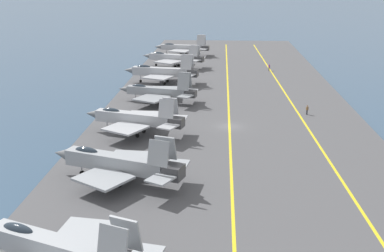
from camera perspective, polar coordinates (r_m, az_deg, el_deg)
name	(u,v)px	position (r m, az deg, el deg)	size (l,w,h in m)	color
ground_plane	(229,129)	(78.88, 4.45, -0.32)	(2000.00, 2000.00, 0.00)	#334C66
carrier_deck	(229,128)	(78.82, 4.45, -0.18)	(210.12, 45.99, 0.40)	#4C4C4F
deck_stripe_foul_line	(308,128)	(80.00, 13.55, -0.21)	(189.11, 0.36, 0.01)	yellow
deck_stripe_centerline	(229,126)	(78.76, 4.45, -0.04)	(189.11, 0.36, 0.01)	yellow
parked_jet_second	(59,250)	(41.22, -15.44, -13.98)	(13.47, 17.11, 6.57)	#9EA3A8
parked_jet_third	(117,163)	(57.86, -8.86, -4.33)	(12.38, 17.48, 6.28)	#93999E
parked_jet_fourth	(135,118)	(74.27, -6.76, 0.91)	(12.58, 16.50, 6.23)	#A8AAAF
parked_jet_fifth	(159,91)	(92.92, -3.96, 4.11)	(13.40, 15.89, 6.13)	gray
parked_jet_sixth	(162,72)	(109.19, -3.59, 6.45)	(12.32, 17.37, 6.76)	#A8AAAF
parked_jet_seventh	(174,58)	(128.62, -2.17, 8.10)	(13.39, 17.38, 6.07)	#A8AAAF
parked_jet_eighth	(183,47)	(147.20, -1.07, 9.29)	(13.19, 16.94, 6.31)	#A8AAAF
crew_purple_vest	(269,67)	(125.23, 9.13, 6.92)	(0.27, 0.39, 1.80)	#4C473D
crew_brown_vest	(307,109)	(87.31, 13.49, 1.93)	(0.38, 0.45, 1.71)	#232328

